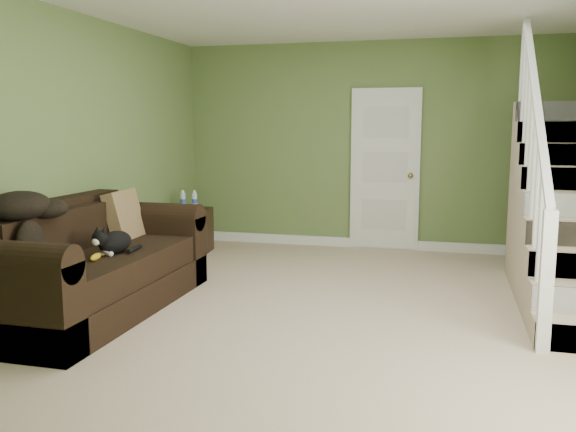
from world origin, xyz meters
The scene contains 14 objects.
floor centered at (0.00, 0.00, 0.00)m, with size 5.00×5.50×0.01m, color tan.
wall_back centered at (0.00, 2.75, 1.30)m, with size 5.00×0.04×2.60m, color #5E7840.
wall_front centered at (0.00, -2.75, 1.30)m, with size 5.00×0.04×2.60m, color #5E7840.
wall_left centered at (-2.50, 0.00, 1.30)m, with size 0.04×5.50×2.60m, color #5E7840.
baseboard_back centered at (0.00, 2.72, 0.06)m, with size 5.00×0.04×0.12m, color white.
baseboard_left centered at (-2.47, 0.00, 0.06)m, with size 0.04×5.50×0.12m, color white.
door centered at (0.10, 2.71, 1.01)m, with size 0.86×0.12×2.02m.
staircase centered at (1.99, 0.97, 0.64)m, with size 1.00×2.51×2.82m.
sofa centered at (-2.02, -0.56, 0.36)m, with size 1.02×2.37×0.94m.
side_table centered at (-2.19, 1.90, 0.28)m, with size 0.50×0.50×0.78m.
cat centered at (-1.79, -0.58, 0.60)m, with size 0.25×0.53×0.26m.
banana centered at (-1.80, -0.82, 0.53)m, with size 0.05×0.19×0.05m, color gold.
throw_pillow centered at (-2.09, 0.14, 0.71)m, with size 0.12×0.48×0.48m, color #4D2F1F.
throw_blanket centered at (-2.22, -1.15, 0.97)m, with size 0.40×0.53×0.22m, color black.
Camera 1 is at (0.88, -4.99, 1.56)m, focal length 38.00 mm.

